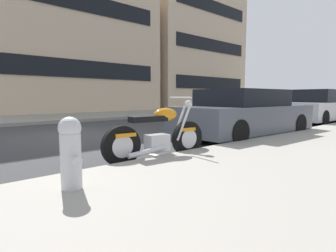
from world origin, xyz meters
TOP-DOWN VIEW (x-y plane):
  - ground_plane at (0.00, 0.00)m, footprint 260.00×260.00m
  - sidewalk_far_curb at (12.00, 6.54)m, footprint 120.00×5.00m
  - parking_stall_stripe at (0.00, -3.44)m, footprint 0.12×2.20m
  - parked_motorcycle at (-0.23, -3.97)m, footprint 2.07×0.62m
  - parked_car_at_intersection at (3.53, -3.30)m, footprint 4.55×2.04m
  - parked_car_mid_block at (9.56, -3.07)m, footprint 4.22×1.89m
  - car_opposite_curb at (20.01, 3.50)m, footprint 4.26×2.04m
  - fire_hydrant at (-2.15, -4.82)m, footprint 0.24×0.36m
  - townhouse_corner_block at (4.43, 12.94)m, footprint 12.28×8.28m
  - townhouse_behind_pole at (16.89, 14.34)m, footprint 10.99×11.07m

SIDE VIEW (x-z plane):
  - ground_plane at x=0.00m, z-range 0.00..0.00m
  - parking_stall_stripe at x=0.00m, z-range 0.00..0.01m
  - sidewalk_far_curb at x=12.00m, z-range 0.00..0.14m
  - parked_motorcycle at x=-0.23m, z-range -0.13..1.01m
  - fire_hydrant at x=-2.15m, z-range 0.16..0.95m
  - parked_car_at_intersection at x=3.53m, z-range -0.03..1.31m
  - car_opposite_curb at x=20.01m, z-range -0.04..1.35m
  - parked_car_mid_block at x=9.56m, z-range -0.05..1.40m
  - townhouse_behind_pole at x=16.89m, z-range 0.00..11.04m
  - townhouse_corner_block at x=4.43m, z-range 0.00..13.04m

